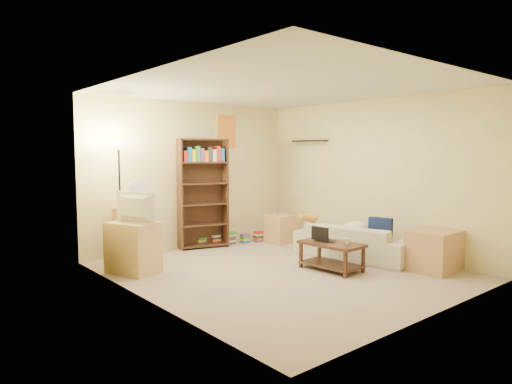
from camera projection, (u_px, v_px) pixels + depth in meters
room at (281, 154)px, 6.19m from camera, size 4.50×4.54×2.52m
sofa at (354, 241)px, 7.05m from camera, size 2.03×1.27×0.53m
navy_pillow at (380, 228)px, 6.84m from camera, size 0.19×0.36×0.31m
cream_blanket at (356, 228)px, 7.16m from camera, size 0.49×0.35×0.21m
tabby_cat at (308, 217)px, 7.30m from camera, size 0.42×0.20×0.14m
coffee_table at (331, 253)px, 6.35m from camera, size 0.53×0.90×0.39m
laptop at (325, 240)px, 6.47m from camera, size 0.45×0.40×0.02m
laptop_screen at (320, 234)px, 6.37m from camera, size 0.03×0.29×0.19m
mug at (347, 241)px, 6.22m from camera, size 0.16×0.16×0.09m
tv_remote at (320, 238)px, 6.62m from camera, size 0.10×0.16×0.02m
tv_stand at (133, 247)px, 6.21m from camera, size 0.66×0.77×0.70m
television at (132, 207)px, 6.16m from camera, size 0.76×0.54×0.41m
tall_bookshelf at (203, 191)px, 7.79m from camera, size 0.88×0.49×1.87m
short_bookshelf at (134, 232)px, 7.08m from camera, size 0.66×0.45×0.79m
desk_fan at (137, 192)px, 7.02m from camera, size 0.28×0.16×0.42m
floor_lamp at (119, 166)px, 6.60m from camera, size 0.31×0.31×1.81m
side_table at (281, 229)px, 8.27m from camera, size 0.44×0.44×0.51m
end_cabinet at (434, 250)px, 6.32m from camera, size 0.70×0.59×0.56m
book_stacks at (232, 239)px, 8.19m from camera, size 1.18×0.50×0.21m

